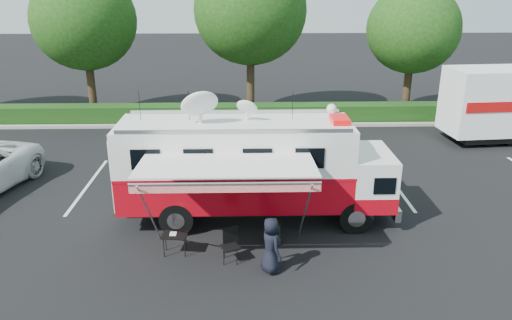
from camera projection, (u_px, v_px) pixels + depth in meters
The scene contains 9 objects.
ground_plane at pixel (256, 218), 16.80m from camera, with size 120.00×120.00×0.00m, color black.
back_border at pixel (271, 29), 27.22m from camera, with size 60.00×6.14×8.87m.
stall_lines at pixel (242, 184), 19.60m from camera, with size 24.12×5.50×0.01m.
command_truck at pixel (254, 167), 16.17m from camera, with size 8.89×2.45×4.27m.
awning at pixel (226, 169), 13.45m from camera, with size 4.85×2.52×2.93m.
person at pixel (271, 271), 13.76m from camera, with size 0.79×0.51×1.61m, color black.
folding_table at pixel (175, 236), 14.44m from camera, with size 0.79×0.61×0.63m.
folding_chair at pixel (230, 241), 14.14m from camera, with size 0.60×0.64×0.97m.
trash_bin at pixel (273, 233), 15.02m from camera, with size 0.50×0.50×0.75m.
Camera 1 is at (-0.38, -15.10, 7.60)m, focal length 35.00 mm.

